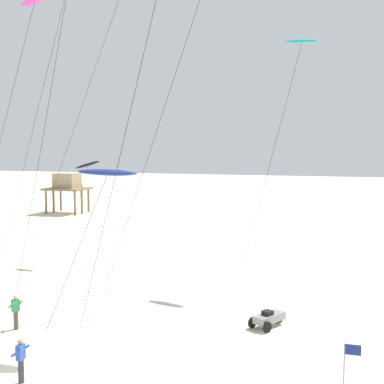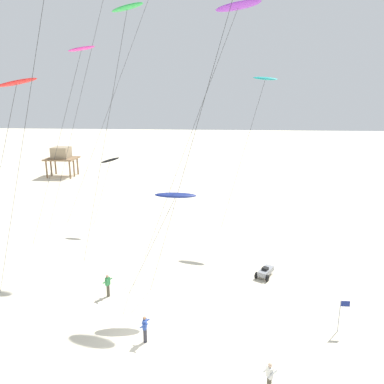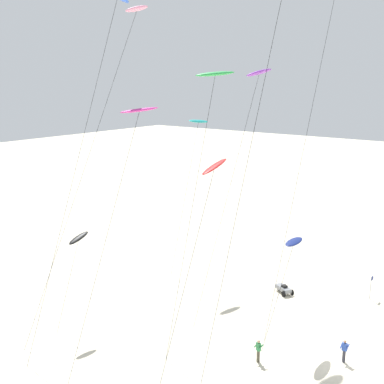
% 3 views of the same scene
% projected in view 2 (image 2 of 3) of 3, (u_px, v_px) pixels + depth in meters
% --- Properties ---
extents(ground_plane, '(260.00, 260.00, 0.00)m').
position_uv_depth(ground_plane, '(143.00, 339.00, 22.01)').
color(ground_plane, beige).
extents(kite_teal, '(5.12, 1.41, 15.62)m').
position_uv_depth(kite_teal, '(265.00, 80.00, 35.35)').
color(kite_teal, teal).
rests_on(kite_teal, ground).
extents(kite_magenta, '(7.83, 1.73, 17.64)m').
position_uv_depth(kite_magenta, '(80.00, 52.00, 29.80)').
color(kite_magenta, '#D8339E').
rests_on(kite_magenta, ground).
extents(kite_navy, '(4.93, 1.12, 7.75)m').
position_uv_depth(kite_navy, '(175.00, 196.00, 24.31)').
color(kite_navy, navy).
rests_on(kite_navy, ground).
extents(kite_purple, '(9.19, 1.73, 20.45)m').
position_uv_depth(kite_purple, '(237.00, 8.00, 26.30)').
color(kite_purple, purple).
rests_on(kite_purple, ground).
extents(kite_green, '(6.29, 2.12, 19.99)m').
position_uv_depth(kite_green, '(127.00, 10.00, 26.02)').
color(kite_green, green).
rests_on(kite_green, ground).
extents(kite_black, '(3.39, 0.69, 7.68)m').
position_uv_depth(kite_black, '(110.00, 161.00, 38.73)').
color(kite_black, black).
rests_on(kite_black, ground).
extents(kite_red, '(6.66, 1.23, 15.05)m').
position_uv_depth(kite_red, '(16.00, 86.00, 23.63)').
color(kite_red, red).
rests_on(kite_red, ground).
extents(kite_flyer_nearest, '(0.67, 0.68, 1.67)m').
position_uv_depth(kite_flyer_nearest, '(270.00, 377.00, 17.81)').
color(kite_flyer_nearest, '#4C4738').
rests_on(kite_flyer_nearest, ground).
extents(kite_flyer_middle, '(0.69, 0.70, 1.67)m').
position_uv_depth(kite_flyer_middle, '(108.00, 285.00, 26.38)').
color(kite_flyer_middle, '#4C4738').
rests_on(kite_flyer_middle, ground).
extents(kite_flyer_furthest, '(0.52, 0.55, 1.67)m').
position_uv_depth(kite_flyer_furthest, '(145.00, 328.00, 21.49)').
color(kite_flyer_furthest, '#33333D').
rests_on(kite_flyer_furthest, ground).
extents(stilt_house, '(5.07, 4.36, 5.08)m').
position_uv_depth(stilt_house, '(61.00, 155.00, 64.13)').
color(stilt_house, '#846647').
rests_on(stilt_house, ground).
extents(beach_buggy, '(1.66, 2.07, 0.82)m').
position_uv_depth(beach_buggy, '(265.00, 272.00, 29.35)').
color(beach_buggy, gray).
rests_on(beach_buggy, ground).
extents(marker_flag, '(0.56, 0.05, 2.10)m').
position_uv_depth(marker_flag, '(342.00, 310.00, 22.27)').
color(marker_flag, gray).
rests_on(marker_flag, ground).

